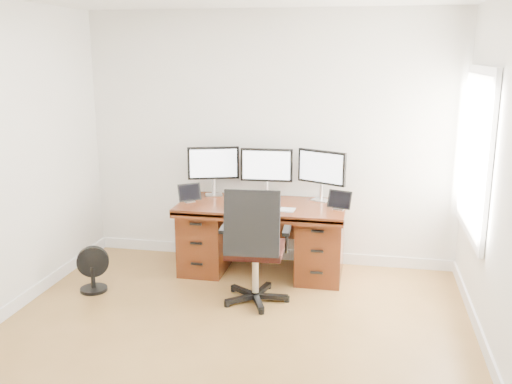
% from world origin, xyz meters
% --- Properties ---
extents(ground, '(4.50, 4.50, 0.00)m').
position_xyz_m(ground, '(0.00, 0.00, 0.00)').
color(ground, olive).
rests_on(ground, ground).
extents(back_wall, '(4.00, 0.10, 2.70)m').
position_xyz_m(back_wall, '(0.00, 2.25, 1.35)').
color(back_wall, white).
rests_on(back_wall, ground).
extents(desk, '(1.70, 0.80, 0.75)m').
position_xyz_m(desk, '(0.00, 1.83, 0.40)').
color(desk, '#4F220F').
rests_on(desk, ground).
extents(office_chair, '(0.65, 0.63, 1.11)m').
position_xyz_m(office_chair, '(0.07, 1.06, 0.37)').
color(office_chair, black).
rests_on(office_chair, ground).
extents(floor_fan, '(0.30, 0.26, 0.45)m').
position_xyz_m(floor_fan, '(-1.52, 1.02, 0.22)').
color(floor_fan, black).
rests_on(floor_fan, ground).
extents(monitor_left, '(0.53, 0.20, 0.53)m').
position_xyz_m(monitor_left, '(-0.58, 2.07, 1.09)').
color(monitor_left, silver).
rests_on(monitor_left, desk).
extents(monitor_center, '(0.55, 0.15, 0.53)m').
position_xyz_m(monitor_center, '(0.00, 2.07, 1.09)').
color(monitor_center, silver).
rests_on(monitor_center, desk).
extents(monitor_right, '(0.51, 0.27, 0.53)m').
position_xyz_m(monitor_right, '(0.58, 2.07, 1.09)').
color(monitor_right, silver).
rests_on(monitor_right, desk).
extents(tablet_left, '(0.23, 0.19, 0.19)m').
position_xyz_m(tablet_left, '(-0.75, 1.75, 0.84)').
color(tablet_left, silver).
rests_on(tablet_left, desk).
extents(tablet_right, '(0.25, 0.14, 0.19)m').
position_xyz_m(tablet_right, '(0.79, 1.75, 0.84)').
color(tablet_right, silver).
rests_on(tablet_right, desk).
extents(keyboard, '(0.31, 0.22, 0.01)m').
position_xyz_m(keyboard, '(-0.03, 1.58, 0.76)').
color(keyboard, silver).
rests_on(keyboard, desk).
extents(trackpad, '(0.15, 0.15, 0.01)m').
position_xyz_m(trackpad, '(0.29, 1.62, 0.76)').
color(trackpad, silver).
rests_on(trackpad, desk).
extents(drawing_tablet, '(0.23, 0.15, 0.01)m').
position_xyz_m(drawing_tablet, '(-0.22, 1.66, 0.76)').
color(drawing_tablet, black).
rests_on(drawing_tablet, desk).
extents(phone, '(0.14, 0.11, 0.01)m').
position_xyz_m(phone, '(-0.05, 1.79, 0.76)').
color(phone, black).
rests_on(phone, desk).
extents(figurine_yellow, '(0.03, 0.03, 0.08)m').
position_xyz_m(figurine_yellow, '(-0.37, 1.95, 0.80)').
color(figurine_yellow, '#DFA75B').
rests_on(figurine_yellow, desk).
extents(figurine_blue, '(0.03, 0.03, 0.08)m').
position_xyz_m(figurine_blue, '(-0.24, 1.95, 0.80)').
color(figurine_blue, '#4E82DE').
rests_on(figurine_blue, desk).
extents(figurine_brown, '(0.03, 0.03, 0.08)m').
position_xyz_m(figurine_brown, '(-0.12, 1.95, 0.80)').
color(figurine_brown, brown).
rests_on(figurine_brown, desk).
extents(figurine_pink, '(0.03, 0.03, 0.08)m').
position_xyz_m(figurine_pink, '(0.13, 1.95, 0.80)').
color(figurine_pink, pink).
rests_on(figurine_pink, desk).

